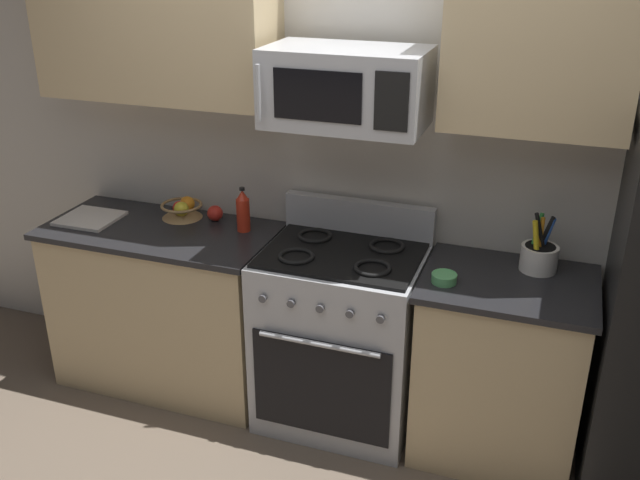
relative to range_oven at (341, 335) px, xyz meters
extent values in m
cube|color=beige|center=(0.00, 0.37, 0.83)|extent=(8.00, 0.10, 2.60)
cube|color=tan|center=(-0.99, 0.00, -0.03)|extent=(1.15, 0.56, 0.88)
cube|color=black|center=(-0.99, 0.00, 0.42)|extent=(1.19, 0.60, 0.03)
cube|color=#B2B5BA|center=(0.00, 0.00, -0.02)|extent=(0.76, 0.60, 0.91)
cube|color=black|center=(0.00, -0.31, -0.11)|extent=(0.67, 0.01, 0.51)
cylinder|color=#B2B5BA|center=(0.00, -0.33, 0.14)|extent=(0.57, 0.02, 0.02)
cube|color=black|center=(0.00, 0.00, 0.44)|extent=(0.73, 0.54, 0.02)
cube|color=#B2B5BA|center=(0.00, 0.27, 0.53)|extent=(0.76, 0.06, 0.18)
torus|color=black|center=(-0.18, -0.13, 0.46)|extent=(0.17, 0.17, 0.02)
torus|color=black|center=(0.18, -0.13, 0.46)|extent=(0.17, 0.17, 0.02)
torus|color=black|center=(-0.18, 0.12, 0.46)|extent=(0.17, 0.17, 0.02)
torus|color=black|center=(0.18, 0.12, 0.46)|extent=(0.17, 0.17, 0.02)
cylinder|color=#4C4C51|center=(-0.27, -0.31, 0.32)|extent=(0.04, 0.02, 0.04)
cylinder|color=#4C4C51|center=(-0.14, -0.31, 0.32)|extent=(0.04, 0.02, 0.04)
cylinder|color=#4C4C51|center=(0.00, -0.31, 0.32)|extent=(0.04, 0.02, 0.04)
cylinder|color=#4C4C51|center=(0.14, -0.31, 0.32)|extent=(0.04, 0.02, 0.04)
cylinder|color=#4C4C51|center=(0.27, -0.31, 0.32)|extent=(0.04, 0.02, 0.04)
cube|color=tan|center=(0.77, 0.00, -0.03)|extent=(0.72, 0.56, 0.88)
cube|color=black|center=(0.77, 0.00, 0.42)|extent=(0.76, 0.60, 0.03)
cube|color=#B2B5BA|center=(0.00, 0.03, 1.22)|extent=(0.69, 0.40, 0.34)
cube|color=black|center=(-0.06, -0.17, 1.22)|extent=(0.38, 0.01, 0.21)
cube|color=black|center=(0.25, -0.17, 1.22)|extent=(0.14, 0.01, 0.23)
cylinder|color=#B2B5BA|center=(-0.31, -0.20, 1.22)|extent=(0.02, 0.02, 0.23)
cube|color=tan|center=(-0.99, 0.15, 1.46)|extent=(1.18, 0.34, 0.78)
cube|color=tan|center=(0.77, 0.15, 1.46)|extent=(0.75, 0.34, 0.78)
cylinder|color=white|center=(0.87, 0.15, 0.49)|extent=(0.16, 0.16, 0.12)
cylinder|color=black|center=(0.87, 0.15, 0.50)|extent=(0.13, 0.13, 0.10)
cylinder|color=yellow|center=(0.86, 0.11, 0.57)|extent=(0.06, 0.04, 0.22)
cylinder|color=black|center=(0.87, 0.15, 0.59)|extent=(0.09, 0.04, 0.25)
cylinder|color=orange|center=(0.87, 0.15, 0.57)|extent=(0.02, 0.05, 0.23)
cylinder|color=black|center=(0.88, 0.16, 0.58)|extent=(0.08, 0.04, 0.24)
cylinder|color=blue|center=(0.89, 0.17, 0.58)|extent=(0.07, 0.05, 0.23)
cylinder|color=green|center=(0.85, 0.17, 0.58)|extent=(0.05, 0.06, 0.24)
cone|color=#9E7A4C|center=(-0.95, 0.17, 0.47)|extent=(0.21, 0.21, 0.07)
torus|color=#9E7A4C|center=(-0.95, 0.17, 0.51)|extent=(0.22, 0.22, 0.01)
sphere|color=red|center=(-0.94, 0.14, 0.50)|extent=(0.07, 0.07, 0.07)
sphere|color=orange|center=(-0.93, 0.21, 0.50)|extent=(0.08, 0.08, 0.08)
sphere|color=yellow|center=(-0.93, 0.13, 0.50)|extent=(0.08, 0.08, 0.08)
sphere|color=red|center=(-0.76, 0.19, 0.48)|extent=(0.08, 0.08, 0.08)
cube|color=silver|center=(-1.39, -0.02, 0.44)|extent=(0.29, 0.28, 0.02)
cylinder|color=red|center=(-0.56, 0.12, 0.52)|extent=(0.07, 0.07, 0.17)
cone|color=red|center=(-0.56, 0.12, 0.63)|extent=(0.06, 0.06, 0.05)
cylinder|color=black|center=(-0.56, 0.12, 0.66)|extent=(0.03, 0.03, 0.01)
cylinder|color=#59AD66|center=(0.50, -0.11, 0.46)|extent=(0.11, 0.11, 0.04)
torus|color=#59AD66|center=(0.50, -0.11, 0.47)|extent=(0.11, 0.11, 0.01)
camera|label=1|loc=(0.91, -2.87, 1.85)|focal=39.82mm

